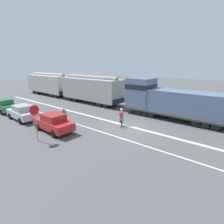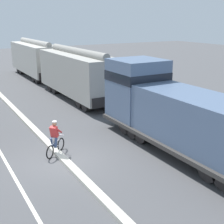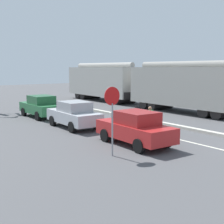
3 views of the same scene
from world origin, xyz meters
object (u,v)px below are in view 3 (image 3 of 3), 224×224
parked_car_green (41,106)px  stop_sign (112,108)px  pedestrian_by_cars (150,121)px  hopper_car_lead (185,87)px  hopper_car_middle (103,82)px  parked_car_silver (74,114)px  parked_car_red (135,128)px

parked_car_green → stop_sign: size_ratio=1.46×
pedestrian_by_cars → hopper_car_lead: bearing=29.6°
parked_car_green → stop_sign: 11.60m
hopper_car_middle → parked_car_green: size_ratio=2.52×
stop_sign → parked_car_silver: bearing=74.1°
hopper_car_lead → parked_car_red: hopper_car_lead is taller
parked_car_silver → pedestrian_by_cars: 5.02m
parked_car_red → parked_car_green: same height
hopper_car_middle → parked_car_silver: (-10.59, -11.89, -1.26)m
hopper_car_middle → pedestrian_by_cars: size_ratio=6.54×
parked_car_green → pedestrian_by_cars: (1.92, -9.63, 0.03)m
pedestrian_by_cars → parked_car_green: bearing=101.2°
hopper_car_middle → parked_car_silver: bearing=-131.7°
hopper_car_middle → parked_car_red: hopper_car_middle is taller
parked_car_red → stop_sign: (-2.00, -0.87, 1.21)m
hopper_car_middle → parked_car_silver: 15.98m
hopper_car_middle → stop_sign: size_ratio=3.68×
parked_car_silver → stop_sign: stop_sign is taller
stop_sign → pedestrian_by_cars: size_ratio=1.78×
parked_car_red → parked_car_silver: (-0.19, 5.48, 0.00)m
parked_car_red → stop_sign: stop_sign is taller
hopper_car_middle → parked_car_silver: size_ratio=2.50×
hopper_car_lead → parked_car_silver: bearing=-178.4°
stop_sign → hopper_car_middle: bearing=55.8°
parked_car_red → pedestrian_by_cars: (1.81, 0.88, 0.03)m
parked_car_red → stop_sign: 2.49m
parked_car_red → stop_sign: size_ratio=1.48×
hopper_car_middle → parked_car_red: size_ratio=2.49×
parked_car_silver → parked_car_green: bearing=89.1°
parked_car_red → parked_car_silver: bearing=91.9°
parked_car_green → parked_car_silver: bearing=-90.9°
parked_car_silver → parked_car_green: same height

